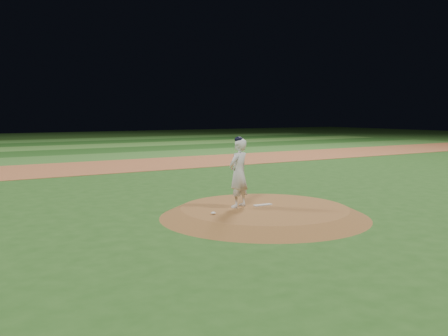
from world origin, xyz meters
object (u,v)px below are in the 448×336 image
object	(u,v)px
pitchers_mound	(264,212)
rosin_bag	(213,213)
pitching_rubber	(263,205)
pitcher_on_mound	(239,173)

from	to	relation	value
pitchers_mound	rosin_bag	distance (m)	1.62
pitching_rubber	rosin_bag	bearing A→B (deg)	-164.86
rosin_bag	pitcher_on_mound	world-z (taller)	pitcher_on_mound
rosin_bag	pitchers_mound	bearing A→B (deg)	3.07
pitchers_mound	pitcher_on_mound	bearing A→B (deg)	146.45
pitchers_mound	pitcher_on_mound	xyz separation A→B (m)	(-0.56, 0.37, 1.04)
pitchers_mound	pitcher_on_mound	size ratio (longest dim) A/B	2.96
rosin_bag	pitching_rubber	bearing A→B (deg)	10.63
pitcher_on_mound	pitchers_mound	bearing A→B (deg)	-33.55
pitching_rubber	pitchers_mound	bearing A→B (deg)	-113.42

